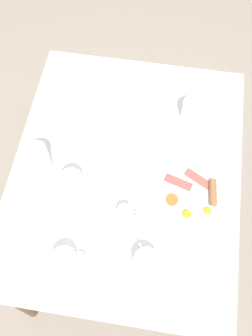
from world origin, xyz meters
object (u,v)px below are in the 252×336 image
Objects in this scene: teacup_with_saucer_right at (146,263)px; spoon_for_tea at (57,108)px; breakfast_plate at (193,198)px; knife_by_plate at (138,90)px; teacup_with_saucer_left at (65,261)px; creamer_jug at (125,213)px; water_glass_tall at (73,187)px; napkin_folded at (196,275)px; fork_by_plate at (32,214)px; teapot_near at (195,110)px; wine_glass_spare at (39,161)px; teapot_far at (102,139)px; water_glass_short at (96,76)px.

teacup_with_saucer_right is 0.73m from spoon_for_tea.
breakfast_plate reaches higher than knife_by_plate.
teacup_with_saucer_left reaches higher than creamer_jug.
creamer_jug is 0.56m from knife_by_plate.
napkin_folded is (0.46, -0.22, -0.06)m from water_glass_tall.
napkin_folded is 1.01× the size of fork_by_plate.
water_glass_tall is at bearing 143.68° from teacup_with_saucer_right.
water_glass_tall is (-0.43, -0.05, 0.06)m from breakfast_plate.
teacup_with_saucer_left is at bearing -73.67° from spoon_for_tea.
water_glass_tall is at bearing -18.96° from teapot_near.
wine_glass_spare reaches higher than knife_by_plate.
spoon_for_tea is (-0.01, 0.29, -0.08)m from wine_glass_spare.
spoon_for_tea is (-0.62, 0.59, -0.00)m from napkin_folded.
spoon_for_tea is (-0.35, 0.42, -0.03)m from creamer_jug.
teapot_near is 1.21× the size of teacup_with_saucer_left.
teapot_far is 0.84× the size of knife_by_plate.
water_glass_tall reaches higher than spoon_for_tea.
teacup_with_saucer_left is 0.26m from water_glass_tall.
water_glass_tall is at bearing -107.38° from knife_by_plate.
water_glass_short reaches higher than breakfast_plate.
fork_by_plate is at bearing -115.85° from knife_by_plate.
teacup_with_saucer_right reaches higher than fork_by_plate.
napkin_folded is (0.27, -0.17, -0.02)m from creamer_jug.
teacup_with_saucer_left reaches higher than knife_by_plate.
water_glass_tall is at bearing 154.25° from napkin_folded.
teacup_with_saucer_left is 0.44m from napkin_folded.
breakfast_plate is 3.77× the size of creamer_jug.
knife_by_plate is at bearing 55.13° from wine_glass_spare.
spoon_for_tea is (-0.14, -0.14, -0.07)m from water_glass_short.
napkin_folded is (0.44, 0.03, -0.03)m from teacup_with_saucer_left.
creamer_jug is 0.51× the size of spoon_for_tea.
napkin_folded is at bearing 30.75° from teapot_near.
breakfast_plate is 0.53m from knife_by_plate.
spoon_for_tea is at bearing -136.02° from water_glass_short.
napkin_folded is (0.60, -0.30, -0.07)m from wine_glass_spare.
teacup_with_saucer_left is 1.06× the size of water_glass_tall.
fork_by_plate is at bearing -83.00° from teapot_far.
teapot_near reaches higher than spoon_for_tea.
fork_by_plate is (-0.33, -0.05, -0.03)m from creamer_jug.
knife_by_plate is at bearing 24.87° from spoon_for_tea.
breakfast_plate is 0.44m from water_glass_tall.
knife_by_plate is at bearing 2.75° from water_glass_short.
water_glass_short is 0.21m from spoon_for_tea.
teapot_near is 1.23× the size of fork_by_plate.
napkin_folded reaches higher than fork_by_plate.
water_glass_short is 0.96× the size of napkin_folded.
wine_glass_spare is at bearing 177.25° from breakfast_plate.
teapot_near is at bearing 43.52° from fork_by_plate.
teapot_far is 0.27m from spoon_for_tea.
fork_by_plate and spoon_for_tea have the same top height.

